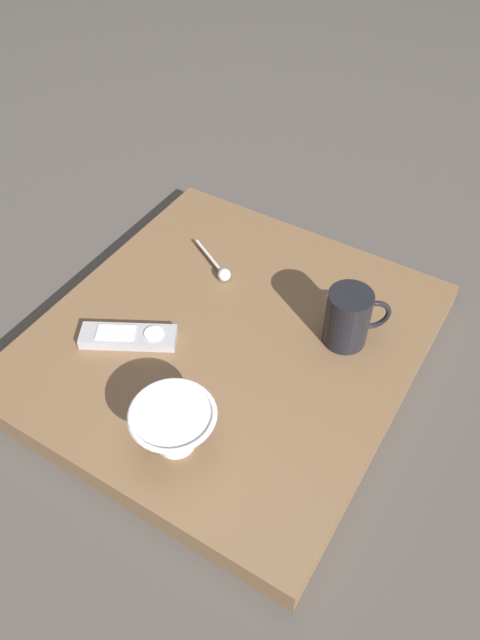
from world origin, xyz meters
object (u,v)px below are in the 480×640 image
at_px(coffee_mug, 349,318).
at_px(tv_remote_near, 129,337).
at_px(cereal_bowl, 174,426).
at_px(teaspoon, 221,271).

height_order(coffee_mug, tv_remote_near, coffee_mug).
relative_size(cereal_bowl, teaspoon, 1.12).
bearing_deg(teaspoon, tv_remote_near, 168.07).
xyz_separation_m(coffee_mug, teaspoon, (0.02, 0.27, -0.04)).
bearing_deg(tv_remote_near, cereal_bowl, -123.37).
distance_m(coffee_mug, tv_remote_near, 0.37).
relative_size(teaspoon, tv_remote_near, 0.68).
height_order(coffee_mug, teaspoon, coffee_mug).
bearing_deg(coffee_mug, cereal_bowl, 158.05).
bearing_deg(cereal_bowl, coffee_mug, -21.95).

